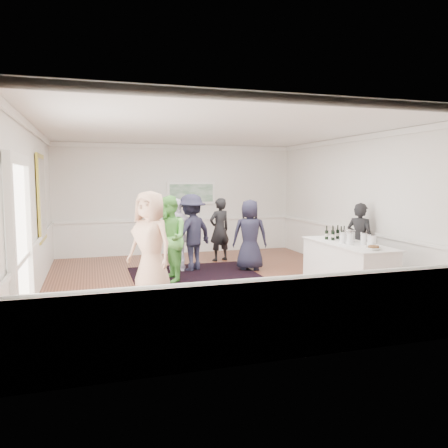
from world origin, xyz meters
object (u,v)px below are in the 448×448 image
object	(u,v)px
guest_green	(169,239)
guest_lilac	(178,235)
serving_table	(347,266)
guest_dark_b	(220,229)
guest_navy	(250,235)
bartender	(360,241)
guest_tan	(150,245)
guest_dark_a	(192,233)
nut_bowl	(373,248)
ice_bucket	(349,236)

from	to	relation	value
guest_green	guest_lilac	bearing A→B (deg)	152.38
serving_table	guest_lilac	world-z (taller)	guest_lilac
guest_dark_b	guest_navy	size ratio (longest dim) A/B	0.99
guest_lilac	guest_dark_b	distance (m)	1.67
serving_table	bartender	xyz separation A→B (m)	(0.76, 0.71, 0.37)
guest_tan	guest_dark_a	world-z (taller)	guest_tan
guest_dark_b	nut_bowl	bearing A→B (deg)	91.28
nut_bowl	bartender	bearing A→B (deg)	63.31
guest_tan	guest_dark_b	world-z (taller)	guest_tan
guest_tan	guest_lilac	xyz separation A→B (m)	(0.92, 2.12, -0.12)
guest_dark_b	guest_tan	bearing A→B (deg)	36.20
serving_table	guest_green	size ratio (longest dim) A/B	1.23
guest_lilac	guest_dark_a	distance (m)	0.34
guest_dark_b	guest_green	bearing A→B (deg)	31.36
guest_navy	guest_lilac	bearing A→B (deg)	5.28
guest_tan	guest_green	bearing A→B (deg)	115.25
guest_green	guest_navy	world-z (taller)	guest_green
serving_table	guest_navy	size ratio (longest dim) A/B	1.34
guest_navy	guest_tan	bearing A→B (deg)	51.14
bartender	guest_lilac	bearing A→B (deg)	32.14
serving_table	guest_green	distance (m)	3.74
guest_lilac	ice_bucket	world-z (taller)	guest_lilac
guest_dark_a	ice_bucket	distance (m)	3.68
guest_dark_a	nut_bowl	world-z (taller)	guest_dark_a
guest_green	guest_dark_a	distance (m)	1.22
guest_lilac	guest_navy	bearing A→B (deg)	-178.38
guest_dark_a	guest_navy	distance (m)	1.41
guest_tan	guest_green	world-z (taller)	guest_tan
guest_green	guest_dark_b	distance (m)	2.64
guest_green	guest_dark_b	bearing A→B (deg)	132.75
bartender	guest_navy	size ratio (longest dim) A/B	0.98
guest_lilac	guest_navy	size ratio (longest dim) A/B	1.02
guest_lilac	nut_bowl	size ratio (longest dim) A/B	6.66
serving_table	ice_bucket	world-z (taller)	ice_bucket
guest_navy	bartender	bearing A→B (deg)	159.51
guest_dark_a	ice_bucket	xyz separation A→B (m)	(2.71, -2.48, 0.12)
guest_tan	guest_navy	xyz separation A→B (m)	(2.62, 1.76, -0.14)
guest_green	guest_dark_a	xyz separation A→B (m)	(0.72, 0.99, -0.01)
serving_table	guest_tan	xyz separation A→B (m)	(-3.87, 0.51, 0.53)
ice_bucket	nut_bowl	xyz separation A→B (m)	(-0.14, -1.01, -0.08)
ice_bucket	guest_dark_a	bearing A→B (deg)	137.49
bartender	guest_green	xyz separation A→B (m)	(-4.09, 0.92, 0.09)
guest_dark_b	nut_bowl	distance (m)	4.77
serving_table	nut_bowl	xyz separation A→B (m)	(-0.04, -0.88, 0.50)
ice_bucket	nut_bowl	bearing A→B (deg)	-97.92
guest_tan	nut_bowl	xyz separation A→B (m)	(3.82, -1.39, -0.03)
serving_table	nut_bowl	distance (m)	1.01
guest_dark_a	ice_bucket	size ratio (longest dim) A/B	7.08
serving_table	guest_tan	size ratio (longest dim) A/B	1.15
guest_navy	ice_bucket	size ratio (longest dim) A/B	6.58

